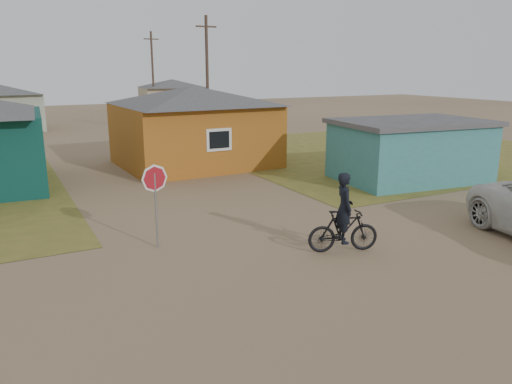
% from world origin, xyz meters
% --- Properties ---
extents(ground, '(120.00, 120.00, 0.00)m').
position_xyz_m(ground, '(0.00, 0.00, 0.00)').
color(ground, '#896E4F').
extents(grass_ne, '(20.00, 18.00, 0.00)m').
position_xyz_m(grass_ne, '(14.00, 13.00, 0.01)').
color(grass_ne, olive).
rests_on(grass_ne, ground).
extents(house_yellow, '(7.72, 6.76, 3.90)m').
position_xyz_m(house_yellow, '(2.50, 14.00, 2.00)').
color(house_yellow, '#A25A19').
rests_on(house_yellow, ground).
extents(shed_turquoise, '(6.71, 4.93, 2.60)m').
position_xyz_m(shed_turquoise, '(9.50, 6.50, 1.31)').
color(shed_turquoise, teal).
rests_on(shed_turquoise, ground).
extents(house_beige_east, '(6.95, 6.05, 3.60)m').
position_xyz_m(house_beige_east, '(10.00, 40.00, 1.86)').
color(house_beige_east, tan).
rests_on(house_beige_east, ground).
extents(utility_pole_near, '(1.40, 0.20, 8.00)m').
position_xyz_m(utility_pole_near, '(6.50, 22.00, 4.14)').
color(utility_pole_near, '#443329').
rests_on(utility_pole_near, ground).
extents(utility_pole_far, '(1.40, 0.20, 8.00)m').
position_xyz_m(utility_pole_far, '(7.50, 38.00, 4.14)').
color(utility_pole_far, '#443329').
rests_on(utility_pole_far, ground).
extents(stop_sign, '(0.74, 0.19, 2.30)m').
position_xyz_m(stop_sign, '(-2.65, 3.36, 1.70)').
color(stop_sign, gray).
rests_on(stop_sign, ground).
extents(cyclist, '(1.97, 1.12, 2.14)m').
position_xyz_m(cyclist, '(1.62, 0.76, 0.78)').
color(cyclist, black).
rests_on(cyclist, ground).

